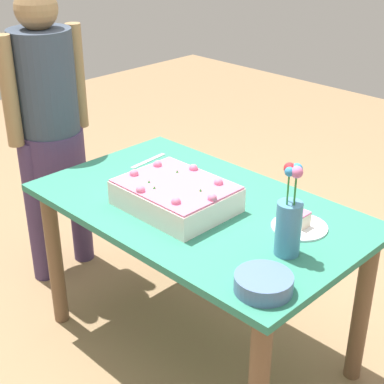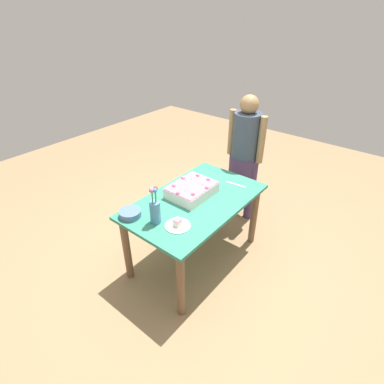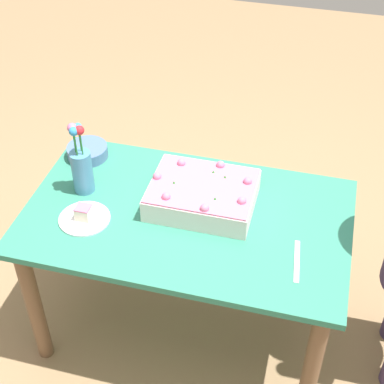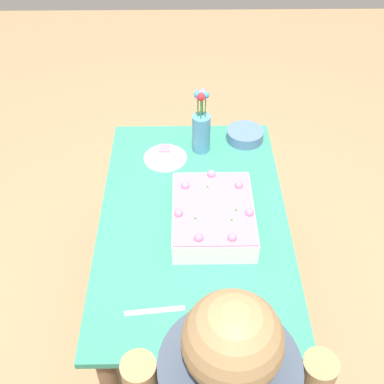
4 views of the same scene
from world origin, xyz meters
name	(u,v)px [view 1 (image 1 of 4)]	position (x,y,z in m)	size (l,w,h in m)	color
ground_plane	(198,345)	(0.00, 0.00, 0.00)	(8.00, 8.00, 0.00)	#947450
dining_table	(198,231)	(0.00, 0.00, 0.61)	(1.35, 0.81, 0.73)	#307F65
sheet_cake	(176,195)	(-0.05, -0.08, 0.78)	(0.44, 0.34, 0.13)	white
serving_plate_with_slice	(300,224)	(0.40, 0.13, 0.74)	(0.21, 0.21, 0.07)	white
cake_knife	(148,161)	(-0.47, 0.15, 0.73)	(0.22, 0.02, 0.00)	silver
flower_vase	(289,221)	(0.47, -0.05, 0.85)	(0.09, 0.09, 0.34)	teal
fruit_bowl	(263,283)	(0.55, -0.27, 0.75)	(0.19, 0.19, 0.06)	#4F6D9A
person_standing	(49,121)	(-0.98, -0.06, 0.85)	(0.31, 0.45, 1.49)	#443259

